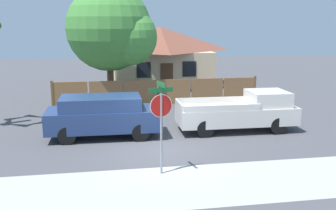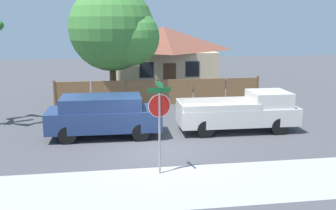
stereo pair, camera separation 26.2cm
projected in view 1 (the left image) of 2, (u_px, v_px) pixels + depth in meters
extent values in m
plane|color=#47474C|center=(159.00, 149.00, 15.37)|extent=(80.00, 80.00, 0.00)
cube|color=#A3A39E|center=(176.00, 186.00, 11.90)|extent=(36.00, 3.20, 0.01)
cube|color=brown|center=(71.00, 95.00, 22.61)|extent=(1.95, 0.06, 1.50)
cube|color=brown|center=(106.00, 94.00, 22.95)|extent=(1.95, 0.06, 1.50)
cube|color=brown|center=(141.00, 93.00, 23.29)|extent=(1.95, 0.06, 1.50)
cube|color=brown|center=(175.00, 92.00, 23.63)|extent=(1.95, 0.06, 1.50)
cube|color=brown|center=(207.00, 91.00, 23.97)|extent=(1.95, 0.06, 1.50)
cube|color=brown|center=(239.00, 90.00, 24.31)|extent=(1.95, 0.06, 1.50)
cube|color=brown|center=(52.00, 95.00, 22.43)|extent=(0.12, 0.12, 1.60)
cube|color=brown|center=(255.00, 88.00, 24.47)|extent=(0.12, 0.12, 1.60)
cube|color=beige|center=(160.00, 68.00, 30.89)|extent=(7.31, 6.18, 2.69)
pyramid|color=brown|center=(160.00, 39.00, 30.43)|extent=(7.90, 6.68, 1.81)
cube|color=black|center=(144.00, 70.00, 27.58)|extent=(1.00, 0.04, 1.10)
cube|color=black|center=(189.00, 69.00, 28.12)|extent=(1.00, 0.04, 1.10)
cube|color=brown|center=(167.00, 77.00, 27.97)|extent=(0.90, 0.04, 2.00)
cylinder|color=brown|center=(111.00, 81.00, 24.29)|extent=(0.40, 0.40, 2.56)
sphere|color=#428438|center=(109.00, 28.00, 23.62)|extent=(5.16, 5.16, 5.16)
sphere|color=#478F3C|center=(129.00, 37.00, 23.30)|extent=(3.36, 3.36, 3.36)
cube|color=navy|center=(104.00, 119.00, 16.82)|extent=(4.84, 2.04, 0.88)
cube|color=navy|center=(101.00, 103.00, 16.65)|extent=(3.40, 1.86, 0.55)
cube|color=black|center=(138.00, 102.00, 16.89)|extent=(0.09, 1.72, 0.46)
cylinder|color=black|center=(137.00, 122.00, 17.96)|extent=(0.74, 0.22, 0.74)
cylinder|color=black|center=(141.00, 133.00, 16.29)|extent=(0.74, 0.22, 0.74)
cylinder|color=black|center=(71.00, 125.00, 17.52)|extent=(0.74, 0.22, 0.74)
cylinder|color=black|center=(67.00, 136.00, 15.84)|extent=(0.74, 0.22, 0.74)
cube|color=silver|center=(236.00, 115.00, 17.82)|extent=(5.37, 2.00, 0.78)
cube|color=silver|center=(268.00, 98.00, 17.88)|extent=(1.74, 1.78, 0.66)
cube|color=silver|center=(212.00, 100.00, 18.44)|extent=(3.36, 0.14, 0.27)
cube|color=silver|center=(223.00, 108.00, 16.70)|extent=(3.36, 0.14, 0.27)
cube|color=silver|center=(179.00, 105.00, 17.32)|extent=(0.11, 1.80, 0.27)
cylinder|color=black|center=(263.00, 117.00, 18.95)|extent=(0.75, 0.22, 0.75)
cylinder|color=black|center=(278.00, 126.00, 17.33)|extent=(0.75, 0.22, 0.75)
cylinder|color=black|center=(196.00, 119.00, 18.46)|extent=(0.75, 0.22, 0.75)
cylinder|color=black|center=(205.00, 129.00, 16.83)|extent=(0.75, 0.22, 0.75)
cylinder|color=gray|center=(161.00, 134.00, 12.61)|extent=(0.07, 0.07, 2.67)
cylinder|color=red|center=(161.00, 106.00, 12.42)|extent=(0.70, 0.17, 0.71)
cylinder|color=white|center=(161.00, 106.00, 12.42)|extent=(0.74, 0.17, 0.75)
cube|color=#19602D|center=(161.00, 90.00, 12.32)|extent=(0.79, 0.19, 0.15)
cube|color=#19602D|center=(161.00, 84.00, 12.28)|extent=(0.17, 0.71, 0.15)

